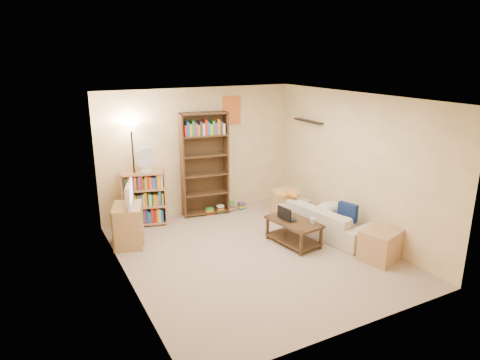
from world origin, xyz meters
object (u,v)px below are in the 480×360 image
Objects in this scene: coffee_table at (294,229)px; laptop at (290,218)px; tv_stand at (128,225)px; floor_lamp at (132,145)px; short_bookshelf at (144,199)px; tall_bookshelf at (205,162)px; side_table at (285,204)px; mug at (313,221)px; tabby_cat at (290,194)px; desk_fan at (145,160)px; television at (126,194)px; sofa at (326,219)px; end_cabinet at (380,245)px.

laptop is at bearing 86.84° from coffee_table.
floor_lamp is (0.34, 0.73, 1.20)m from tv_stand.
short_bookshelf is at bearing 32.93° from laptop.
tv_stand is 0.67× the size of short_bookshelf.
side_table is (1.32, -0.88, -0.81)m from tall_bookshelf.
tall_bookshelf reaches higher than mug.
short_bookshelf is at bearing -0.90° from floor_lamp.
tabby_cat is 2.74m from desk_fan.
tv_stand is 0.34× the size of tall_bookshelf.
television is at bearing -114.78° from floor_lamp.
short_bookshelf reaches higher than mug.
floor_lamp is (-2.91, 1.92, 1.28)m from sofa.
tabby_cat is 0.41× the size of short_bookshelf.
sofa is 3.46m from tv_stand.
television is at bearing 177.21° from side_table.
laptop is (-0.78, 0.00, 0.17)m from sofa.
sofa reaches higher than laptop.
tv_stand is 1.01× the size of television.
end_cabinet is at bearing -54.78° from tall_bookshelf.
floor_lamp reaches higher than laptop.
short_bookshelf is at bearing -15.62° from television.
tall_bookshelf is 1.36m from short_bookshelf.
tall_bookshelf is at bearing 13.55° from short_bookshelf.
end_cabinet reaches higher than laptop.
desk_fan reaches higher than tv_stand.
tv_stand reaches higher than end_cabinet.
tv_stand is at bearing -128.60° from desk_fan.
tall_bookshelf is at bearing 132.92° from tabby_cat.
mug is at bearing 112.50° from sofa.
mug is 0.26× the size of side_table.
tabby_cat is 3.03× the size of mug.
tall_bookshelf is at bearing 29.00° from sofa.
tv_stand reaches higher than mug.
tv_stand is 4.12m from end_cabinet.
mug is 0.07× the size of floor_lamp.
laptop is 0.50× the size of tv_stand.
floor_lamp is 3.12m from side_table.
side_table is (0.37, 1.39, -0.20)m from mug.
sofa is 1.05m from side_table.
television is 0.35× the size of floor_lamp.
tabby_cat is at bearing -27.32° from desk_fan.
short_bookshelf is (-1.99, 2.01, 0.24)m from coffee_table.
floor_lamp is at bearing 133.92° from end_cabinet.
tv_stand reaches higher than sofa.
short_bookshelf is (0.49, 0.73, 0.17)m from tv_stand.
tabby_cat reaches higher than side_table.
coffee_table is (-0.43, -0.74, -0.33)m from tabby_cat.
mug is 2.54m from tall_bookshelf.
television is (0.00, 0.00, 0.54)m from tv_stand.
laptop is 0.18× the size of floor_lamp.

